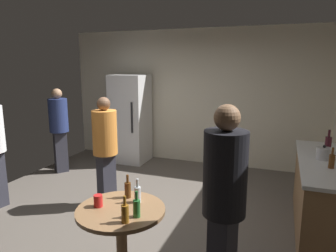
% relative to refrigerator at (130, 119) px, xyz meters
% --- Properties ---
extents(ground_plane, '(5.20, 5.20, 0.10)m').
position_rel_refrigerator_xyz_m(ground_plane, '(1.20, -2.20, -0.95)').
color(ground_plane, '#5B544C').
extents(wall_back, '(5.32, 0.06, 2.70)m').
position_rel_refrigerator_xyz_m(wall_back, '(1.20, 0.43, 0.45)').
color(wall_back, silver).
rests_on(wall_back, ground_plane).
extents(refrigerator, '(0.70, 0.68, 1.80)m').
position_rel_refrigerator_xyz_m(refrigerator, '(0.00, 0.00, 0.00)').
color(refrigerator, white).
rests_on(refrigerator, ground_plane).
extents(kitchen_counter, '(0.64, 1.90, 0.90)m').
position_rel_refrigerator_xyz_m(kitchen_counter, '(3.48, -1.73, -0.45)').
color(kitchen_counter, olive).
rests_on(kitchen_counter, ground_plane).
extents(kettle, '(0.24, 0.17, 0.18)m').
position_rel_refrigerator_xyz_m(kettle, '(3.44, -1.70, 0.07)').
color(kettle, '#B2B2B7').
rests_on(kettle, kitchen_counter).
extents(wine_bottle_on_counter, '(0.08, 0.08, 0.31)m').
position_rel_refrigerator_xyz_m(wine_bottle_on_counter, '(3.50, -1.44, 0.12)').
color(wine_bottle_on_counter, '#3F141E').
rests_on(wine_bottle_on_counter, kitchen_counter).
extents(beer_bottle_on_counter, '(0.06, 0.06, 0.23)m').
position_rel_refrigerator_xyz_m(beer_bottle_on_counter, '(3.48, -2.03, 0.08)').
color(beer_bottle_on_counter, '#593314').
rests_on(beer_bottle_on_counter, kitchen_counter).
extents(foreground_table, '(0.80, 0.80, 0.73)m').
position_rel_refrigerator_xyz_m(foreground_table, '(1.65, -3.38, -0.27)').
color(foreground_table, olive).
rests_on(foreground_table, ground_plane).
extents(beer_bottle_amber, '(0.06, 0.06, 0.23)m').
position_rel_refrigerator_xyz_m(beer_bottle_amber, '(1.81, -3.59, -0.08)').
color(beer_bottle_amber, '#8C5919').
rests_on(beer_bottle_amber, foreground_table).
extents(beer_bottle_brown, '(0.06, 0.06, 0.23)m').
position_rel_refrigerator_xyz_m(beer_bottle_brown, '(1.60, -3.15, -0.08)').
color(beer_bottle_brown, '#593314').
rests_on(beer_bottle_brown, foreground_table).
extents(beer_bottle_green, '(0.06, 0.06, 0.23)m').
position_rel_refrigerator_xyz_m(beer_bottle_green, '(1.85, -3.47, -0.08)').
color(beer_bottle_green, '#26662D').
rests_on(beer_bottle_green, foreground_table).
extents(beer_bottle_clear, '(0.06, 0.06, 0.23)m').
position_rel_refrigerator_xyz_m(beer_bottle_clear, '(1.73, -3.21, -0.08)').
color(beer_bottle_clear, silver).
rests_on(beer_bottle_clear, foreground_table).
extents(plastic_cup_red, '(0.08, 0.08, 0.11)m').
position_rel_refrigerator_xyz_m(plastic_cup_red, '(1.44, -3.42, -0.11)').
color(plastic_cup_red, red).
rests_on(plastic_cup_red, foreground_table).
extents(person_in_navy_shirt, '(0.48, 0.48, 1.58)m').
position_rel_refrigerator_xyz_m(person_in_navy_shirt, '(-0.92, -1.08, 0.02)').
color(person_in_navy_shirt, '#2D2D38').
rests_on(person_in_navy_shirt, ground_plane).
extents(person_in_orange_shirt, '(0.45, 0.45, 1.57)m').
position_rel_refrigerator_xyz_m(person_in_orange_shirt, '(0.67, -2.04, 0.01)').
color(person_in_orange_shirt, '#2D2D38').
rests_on(person_in_orange_shirt, ground_plane).
extents(person_in_black_shirt, '(0.42, 0.42, 1.71)m').
position_rel_refrigerator_xyz_m(person_in_black_shirt, '(2.56, -3.38, 0.10)').
color(person_in_black_shirt, '#2D2D38').
rests_on(person_in_black_shirt, ground_plane).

